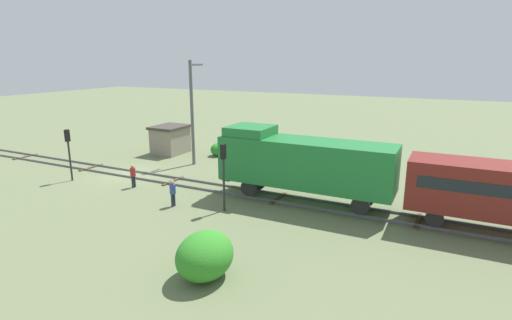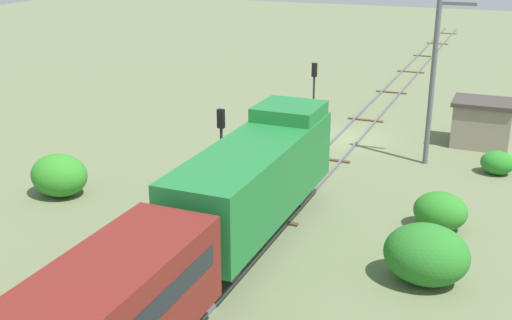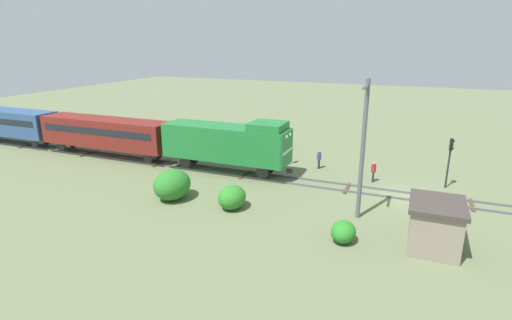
% 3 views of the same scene
% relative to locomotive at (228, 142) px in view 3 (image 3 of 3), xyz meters
% --- Properties ---
extents(ground_plane, '(156.60, 156.60, 0.00)m').
position_rel_locomotive_xyz_m(ground_plane, '(0.00, -14.67, -2.77)').
color(ground_plane, '#66704C').
extents(railway_track, '(2.40, 104.40, 0.16)m').
position_rel_locomotive_xyz_m(railway_track, '(0.00, -14.67, -2.70)').
color(railway_track, '#595960').
rests_on(railway_track, ground).
extents(locomotive, '(2.90, 11.60, 4.60)m').
position_rel_locomotive_xyz_m(locomotive, '(0.00, 0.00, 0.00)').
color(locomotive, '#1E7233').
rests_on(locomotive, railway_track).
extents(passenger_car_leading, '(2.84, 14.00, 3.66)m').
position_rel_locomotive_xyz_m(passenger_car_leading, '(0.00, 13.34, -0.25)').
color(passenger_car_leading, maroon).
rests_on(passenger_car_leading, railway_track).
extents(passenger_car_trailing, '(2.84, 14.00, 3.66)m').
position_rel_locomotive_xyz_m(passenger_car_trailing, '(0.00, 27.94, -0.25)').
color(passenger_car_trailing, '#2D4C7A').
rests_on(passenger_car_trailing, railway_track).
extents(traffic_signal_near, '(0.32, 0.34, 3.95)m').
position_rel_locomotive_xyz_m(traffic_signal_near, '(3.20, -17.43, -0.02)').
color(traffic_signal_near, '#262628').
rests_on(traffic_signal_near, ground).
extents(traffic_signal_mid, '(0.32, 0.34, 4.18)m').
position_rel_locomotive_xyz_m(traffic_signal_mid, '(3.40, -3.76, 0.13)').
color(traffic_signal_mid, '#262628').
rests_on(traffic_signal_mid, ground).
extents(worker_near_track, '(0.38, 0.38, 1.70)m').
position_rel_locomotive_xyz_m(worker_near_track, '(2.40, -11.97, -1.78)').
color(worker_near_track, '#262B38').
rests_on(worker_near_track, ground).
extents(worker_by_signal, '(0.38, 0.38, 1.70)m').
position_rel_locomotive_xyz_m(worker_by_signal, '(4.20, -7.01, -1.78)').
color(worker_by_signal, '#262B38').
rests_on(worker_by_signal, ground).
extents(catenary_mast, '(1.94, 0.28, 8.97)m').
position_rel_locomotive_xyz_m(catenary_mast, '(-5.06, -11.88, 1.96)').
color(catenary_mast, '#595960').
rests_on(catenary_mast, ground).
extents(relay_hut, '(3.50, 2.90, 2.74)m').
position_rel_locomotive_xyz_m(relay_hut, '(-7.50, -16.37, -1.38)').
color(relay_hut, gray).
rests_on(relay_hut, ground).
extents(bush_near, '(3.04, 2.49, 2.21)m').
position_rel_locomotive_xyz_m(bush_near, '(-6.93, 1.09, -1.67)').
color(bush_near, '#297526').
rests_on(bush_near, ground).
extents(bush_mid, '(2.25, 1.84, 1.64)m').
position_rel_locomotive_xyz_m(bush_mid, '(-6.83, -3.65, -1.95)').
color(bush_mid, '#2B7D26').
rests_on(bush_mid, ground).
extents(bush_far, '(1.72, 1.40, 1.25)m').
position_rel_locomotive_xyz_m(bush_far, '(-8.70, -11.61, -2.15)').
color(bush_far, '#287E26').
rests_on(bush_far, ground).
extents(bush_back, '(2.80, 2.29, 2.04)m').
position_rel_locomotive_xyz_m(bush_back, '(10.42, -0.50, -1.75)').
color(bush_back, '#308626').
rests_on(bush_back, ground).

